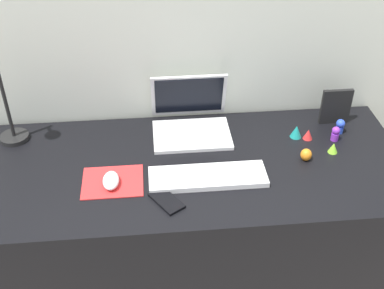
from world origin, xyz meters
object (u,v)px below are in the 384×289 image
toy_figurine_purple (335,133)px  toy_figurine_lime (333,148)px  desk_lamp (3,104)px  toy_figurine_orange (306,155)px  toy_figurine_blue (340,126)px  toy_figurine_red (308,134)px  mouse (111,180)px  cell_phone (166,201)px  picture_frame (336,107)px  keyboard (208,177)px  laptop (190,117)px  toy_figurine_teal (296,131)px

toy_figurine_purple → toy_figurine_lime: toy_figurine_purple is taller
desk_lamp → toy_figurine_purple: size_ratio=6.30×
toy_figurine_orange → toy_figurine_blue: bearing=41.4°
toy_figurine_lime → toy_figurine_red: bearing=125.9°
mouse → toy_figurine_lime: 0.83m
toy_figurine_red → toy_figurine_lime: size_ratio=1.03×
toy_figurine_purple → toy_figurine_blue: size_ratio=1.01×
cell_phone → toy_figurine_red: 0.64m
picture_frame → toy_figurine_orange: (-0.18, -0.23, -0.05)m
mouse → toy_figurine_orange: (0.70, 0.08, 0.00)m
mouse → toy_figurine_red: bearing=15.4°
toy_figurine_lime → toy_figurine_blue: bearing=61.6°
desk_lamp → toy_figurine_orange: desk_lamp is taller
cell_phone → keyboard: bearing=1.3°
picture_frame → toy_figurine_lime: bearing=-108.6°
mouse → toy_figurine_orange: bearing=6.2°
keyboard → toy_figurine_lime: bearing=12.9°
keyboard → desk_lamp: (-0.72, 0.28, 0.17)m
laptop → keyboard: laptop is taller
desk_lamp → toy_figurine_lime: 1.22m
toy_figurine_teal → toy_figurine_red: size_ratio=1.20×
picture_frame → toy_figurine_red: (-0.13, -0.10, -0.05)m
mouse → toy_figurine_lime: toy_figurine_lime is taller
desk_lamp → picture_frame: (1.27, 0.03, -0.10)m
cell_phone → toy_figurine_blue: 0.78m
picture_frame → laptop: bearing=178.9°
desk_lamp → picture_frame: 1.27m
laptop → toy_figurine_teal: (0.40, -0.10, -0.03)m
mouse → picture_frame: size_ratio=0.64×
toy_figurine_teal → toy_figurine_lime: size_ratio=1.24×
keyboard → toy_figurine_purple: size_ratio=6.86×
laptop → toy_figurine_orange: bearing=-31.3°
mouse → toy_figurine_lime: (0.82, 0.11, -0.00)m
toy_figurine_orange → toy_figurine_teal: (0.00, 0.15, 0.00)m
toy_figurine_lime → picture_frame: bearing=71.4°
keyboard → toy_figurine_orange: toy_figurine_orange is taller
laptop → toy_figurine_blue: bearing=-8.2°
toy_figurine_teal → toy_figurine_red: toy_figurine_teal is taller
picture_frame → toy_figurine_purple: 0.13m
cell_phone → toy_figurine_purple: bearing=-9.5°
cell_phone → picture_frame: picture_frame is taller
laptop → desk_lamp: size_ratio=0.80×
mouse → toy_figurine_teal: (0.71, 0.22, 0.00)m
keyboard → toy_figurine_red: (0.42, 0.21, 0.01)m
mouse → picture_frame: (0.88, 0.31, 0.05)m
laptop → toy_figurine_teal: 0.42m
picture_frame → toy_figurine_purple: picture_frame is taller
desk_lamp → toy_figurine_orange: bearing=-10.6°
mouse → toy_figurine_red: size_ratio=2.32×
keyboard → toy_figurine_orange: (0.37, 0.08, 0.01)m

